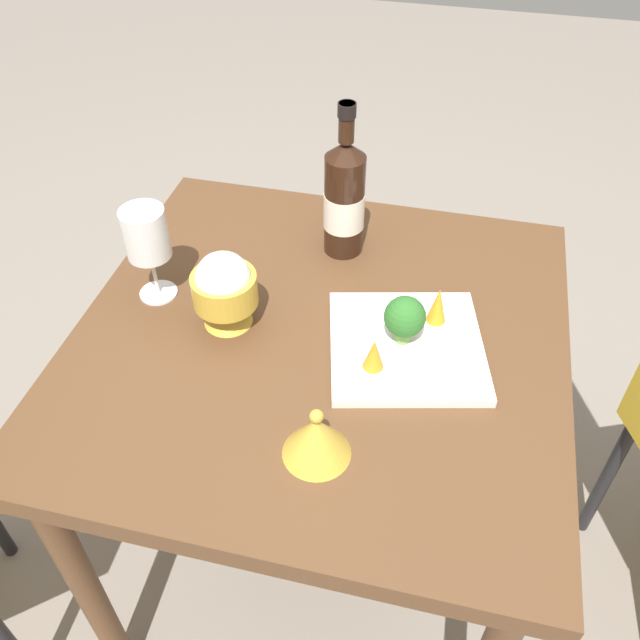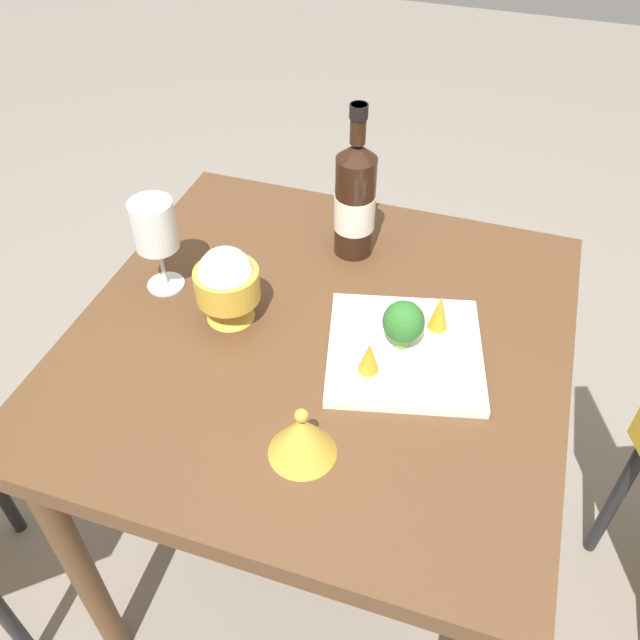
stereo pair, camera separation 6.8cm
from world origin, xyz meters
name	(u,v)px [view 2 (the right image)]	position (x,y,z in m)	size (l,w,h in m)	color
ground_plane	(320,549)	(0.00, 0.00, 0.00)	(8.00, 8.00, 0.00)	gray
dining_table	(320,371)	(0.00, 0.00, 0.66)	(0.83, 0.83, 0.75)	brown
wine_bottle	(355,199)	(-0.24, -0.01, 0.87)	(0.08, 0.08, 0.30)	black
wine_glass	(154,227)	(-0.03, -0.31, 0.88)	(0.08, 0.08, 0.18)	white
rice_bowl	(227,284)	(0.01, -0.16, 0.83)	(0.11, 0.11, 0.14)	gold
rice_bowl_lid	(302,436)	(0.24, 0.05, 0.79)	(0.10, 0.10, 0.09)	gold
serving_plate	(405,351)	(0.01, 0.15, 0.76)	(0.30, 0.30, 0.02)	white
broccoli_floret	(403,322)	(0.00, 0.14, 0.82)	(0.07, 0.07, 0.09)	#729E4C
carrot_garnish_left	(439,312)	(-0.06, 0.19, 0.80)	(0.03, 0.03, 0.07)	orange
carrot_garnish_right	(369,357)	(0.07, 0.10, 0.80)	(0.03, 0.03, 0.06)	orange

